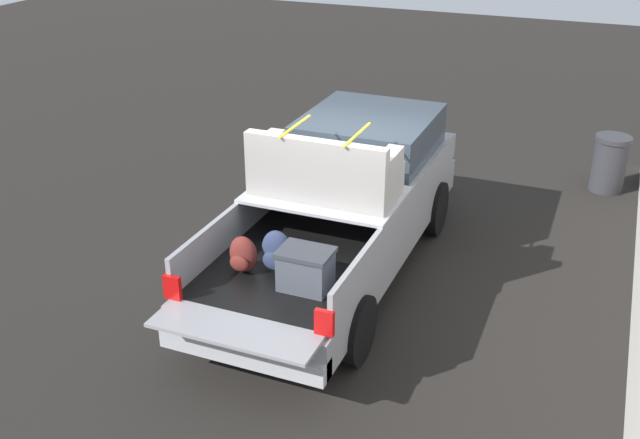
# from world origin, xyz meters

# --- Properties ---
(ground_plane) EXTENTS (40.00, 40.00, 0.00)m
(ground_plane) POSITION_xyz_m (0.00, 0.00, 0.00)
(ground_plane) COLOR black
(pickup_truck) EXTENTS (6.05, 2.06, 2.23)m
(pickup_truck) POSITION_xyz_m (0.39, -0.00, 0.97)
(pickup_truck) COLOR gray
(pickup_truck) RESTS_ON ground_plane
(trash_can) EXTENTS (0.60, 0.60, 0.98)m
(trash_can) POSITION_xyz_m (4.49, -3.26, 0.50)
(trash_can) COLOR #2D2D33
(trash_can) RESTS_ON ground_plane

